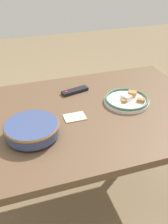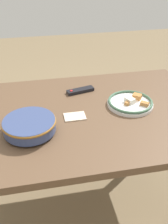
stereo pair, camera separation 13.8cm
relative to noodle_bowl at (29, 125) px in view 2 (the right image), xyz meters
The scene contains 6 objects.
ground_plane 0.85m from the noodle_bowl, 23.33° to the left, with size 8.00×8.00×0.00m, color #7F6B4C.
dining_table 0.34m from the noodle_bowl, 23.33° to the left, with size 1.43×0.92×0.75m.
noodle_bowl is the anchor object (origin of this frame).
food_plate 0.59m from the noodle_bowl, 14.56° to the left, with size 0.26×0.26×0.05m.
tv_remote 0.48m from the noodle_bowl, 48.57° to the left, with size 0.18×0.08×0.02m.
folded_napkin 0.26m from the noodle_bowl, 20.78° to the left, with size 0.11×0.08×0.01m.
Camera 2 is at (-0.23, -1.19, 1.53)m, focal length 42.00 mm.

